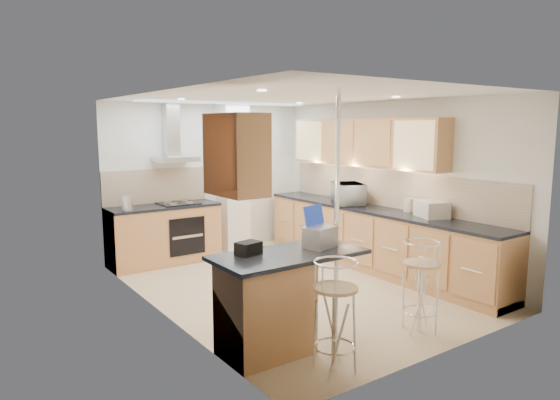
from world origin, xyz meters
TOP-DOWN VIEW (x-y plane):
  - ground at (0.00, 0.00)m, footprint 4.80×4.80m
  - room_shell at (0.32, 0.38)m, footprint 3.64×4.84m
  - right_counter at (1.50, 0.00)m, footprint 0.63×4.40m
  - back_counter at (-0.95, 2.10)m, footprint 1.70×0.63m
  - peninsula at (-1.12, -1.45)m, footprint 1.47×0.72m
  - microwave at (1.46, 0.53)m, footprint 0.61×0.71m
  - laptop at (-0.75, -1.45)m, footprint 0.35×0.29m
  - bag at (-1.48, -1.29)m, footprint 0.26×0.21m
  - bar_stool_near at (-1.09, -2.08)m, footprint 0.49×0.49m
  - bar_stool_end at (0.20, -1.94)m, footprint 0.45×0.45m
  - jar_a at (1.42, 0.41)m, footprint 0.16×0.16m
  - jar_b at (1.44, 0.39)m, footprint 0.14×0.14m
  - jar_c at (1.69, -0.48)m, footprint 0.17×0.17m
  - jar_d at (1.69, -0.89)m, footprint 0.13×0.13m
  - bread_bin at (1.61, -0.94)m, footprint 0.46×0.51m
  - kettle at (-1.57, 1.92)m, footprint 0.16×0.16m

SIDE VIEW (x-z plane):
  - ground at x=0.00m, z-range 0.00..0.00m
  - back_counter at x=-0.95m, z-range 0.00..0.92m
  - right_counter at x=1.50m, z-range 0.00..0.92m
  - peninsula at x=-1.12m, z-range 0.01..0.95m
  - bar_stool_end at x=0.20m, z-range 0.00..0.97m
  - bar_stool_near at x=-1.09m, z-range 0.00..1.00m
  - jar_d at x=1.69m, z-range 0.92..1.06m
  - jar_b at x=1.44m, z-range 0.92..1.07m
  - bag at x=-1.48m, z-range 0.94..1.06m
  - jar_a at x=1.42m, z-range 0.92..1.10m
  - jar_c at x=1.69m, z-range 0.92..1.12m
  - bread_bin at x=1.61m, z-range 0.92..1.14m
  - kettle at x=-1.57m, z-range 0.92..1.15m
  - laptop at x=-0.75m, z-range 0.94..1.15m
  - microwave at x=1.46m, z-range 0.92..1.25m
  - room_shell at x=0.32m, z-range 0.29..2.80m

